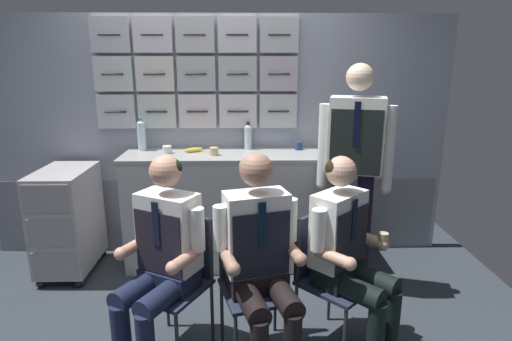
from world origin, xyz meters
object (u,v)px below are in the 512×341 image
object	(u,v)px
service_trolley	(68,218)
folding_chair_center	(253,270)
snack_banana	(194,150)
crew_member_center	(260,254)
folding_chair_left	(179,268)
folding_chair_right	(326,265)
crew_member_standing	(355,159)
water_bottle_short	(248,136)
paper_cup_tan	(214,151)
crew_member_left	(161,254)
crew_member_right	(349,250)

from	to	relation	value
service_trolley	folding_chair_center	world-z (taller)	service_trolley
service_trolley	snack_banana	size ratio (longest dim) A/B	5.22
crew_member_center	snack_banana	world-z (taller)	crew_member_center
folding_chair_left	folding_chair_right	size ratio (longest dim) A/B	1.00
crew_member_standing	water_bottle_short	world-z (taller)	crew_member_standing
folding_chair_right	water_bottle_short	size ratio (longest dim) A/B	3.52
folding_chair_left	paper_cup_tan	xyz separation A→B (m)	(0.15, 1.05, 0.52)
service_trolley	folding_chair_right	bearing A→B (deg)	-25.14
folding_chair_center	crew_member_center	bearing A→B (deg)	-74.29
crew_member_left	folding_chair_center	size ratio (longest dim) A/B	1.48
folding_chair_left	snack_banana	size ratio (longest dim) A/B	4.90
folding_chair_center	folding_chair_right	size ratio (longest dim) A/B	1.00
crew_member_center	water_bottle_short	world-z (taller)	crew_member_center
folding_chair_right	crew_member_right	bearing A→B (deg)	-46.06
folding_chair_left	service_trolley	bearing A→B (deg)	138.43
folding_chair_left	crew_member_right	world-z (taller)	crew_member_right
crew_member_left	paper_cup_tan	world-z (taller)	crew_member_left
service_trolley	folding_chair_left	distance (m)	1.45
paper_cup_tan	snack_banana	xyz separation A→B (m)	(-0.18, 0.12, -0.01)
snack_banana	folding_chair_right	bearing A→B (deg)	-50.48
folding_chair_center	folding_chair_right	xyz separation A→B (m)	(0.46, 0.06, 0.00)
folding_chair_right	snack_banana	bearing A→B (deg)	129.52
crew_member_left	water_bottle_short	xyz separation A→B (m)	(0.51, 1.44, 0.43)
water_bottle_short	folding_chair_center	bearing A→B (deg)	-89.17
folding_chair_left	water_bottle_short	world-z (taller)	water_bottle_short
crew_member_left	crew_member_standing	bearing A→B (deg)	30.71
folding_chair_right	paper_cup_tan	distance (m)	1.38
service_trolley	snack_banana	bearing A→B (deg)	11.28
service_trolley	folding_chair_left	bearing A→B (deg)	-41.57
folding_chair_right	crew_member_standing	size ratio (longest dim) A/B	0.48
folding_chair_right	folding_chair_left	bearing A→B (deg)	-178.69
folding_chair_right	crew_member_left	bearing A→B (deg)	-170.69
crew_member_left	snack_banana	bearing A→B (deg)	87.99
folding_chair_center	paper_cup_tan	world-z (taller)	paper_cup_tan
crew_member_left	paper_cup_tan	distance (m)	1.26
crew_member_right	crew_member_standing	distance (m)	0.84
snack_banana	water_bottle_short	bearing A→B (deg)	14.92
crew_member_center	snack_banana	xyz separation A→B (m)	(-0.53, 1.36, 0.32)
crew_member_left	water_bottle_short	distance (m)	1.58
paper_cup_tan	snack_banana	bearing A→B (deg)	145.63
crew_member_center	folding_chair_right	size ratio (longest dim) A/B	1.51
folding_chair_center	water_bottle_short	distance (m)	1.46
water_bottle_short	snack_banana	world-z (taller)	water_bottle_short
folding_chair_left	folding_chair_center	distance (m)	0.46
crew_member_right	paper_cup_tan	distance (m)	1.49
folding_chair_left	crew_member_right	distance (m)	1.05
crew_member_center	crew_member_standing	xyz separation A→B (m)	(0.72, 0.82, 0.35)
crew_member_left	snack_banana	xyz separation A→B (m)	(0.05, 1.31, 0.33)
crew_member_right	crew_member_standing	bearing A→B (deg)	75.21
service_trolley	crew_member_right	world-z (taller)	crew_member_right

